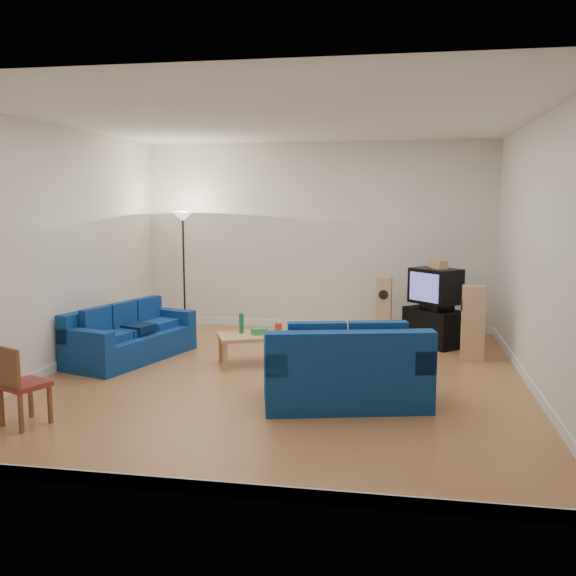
% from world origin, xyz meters
% --- Properties ---
extents(room, '(6.01, 6.51, 3.21)m').
position_xyz_m(room, '(0.00, 0.00, 1.54)').
color(room, brown).
rests_on(room, ground).
extents(sofa_three_seat, '(1.38, 2.10, 0.75)m').
position_xyz_m(sofa_three_seat, '(-2.32, 0.62, 0.28)').
color(sofa_three_seat, navy).
rests_on(sofa_three_seat, ground).
extents(sofa_loveseat, '(1.95, 1.37, 0.89)m').
position_xyz_m(sofa_loveseat, '(0.87, -0.87, 0.34)').
color(sofa_loveseat, navy).
rests_on(sofa_loveseat, ground).
extents(coffee_table, '(1.28, 0.98, 0.42)m').
position_xyz_m(coffee_table, '(-0.42, 0.66, 0.36)').
color(coffee_table, tan).
rests_on(coffee_table, ground).
extents(bottle, '(0.08, 0.08, 0.28)m').
position_xyz_m(bottle, '(-0.70, 0.67, 0.56)').
color(bottle, '#197233').
rests_on(bottle, coffee_table).
extents(tissue_box, '(0.22, 0.22, 0.08)m').
position_xyz_m(tissue_box, '(-0.44, 0.65, 0.46)').
color(tissue_box, green).
rests_on(tissue_box, coffee_table).
extents(red_canister, '(0.12, 0.12, 0.14)m').
position_xyz_m(red_canister, '(-0.20, 0.78, 0.49)').
color(red_canister, red).
rests_on(red_canister, coffee_table).
extents(remote, '(0.18, 0.11, 0.02)m').
position_xyz_m(remote, '(-0.06, 0.50, 0.43)').
color(remote, black).
rests_on(remote, coffee_table).
extents(tv_stand, '(0.99, 1.03, 0.56)m').
position_xyz_m(tv_stand, '(1.97, 2.27, 0.28)').
color(tv_stand, black).
rests_on(tv_stand, ground).
extents(av_receiver, '(0.52, 0.54, 0.10)m').
position_xyz_m(av_receiver, '(1.99, 2.21, 0.61)').
color(av_receiver, black).
rests_on(av_receiver, tv_stand).
extents(television, '(0.85, 0.84, 0.54)m').
position_xyz_m(television, '(1.96, 2.25, 0.93)').
color(television, black).
rests_on(television, av_receiver).
extents(centre_speaker, '(0.29, 0.40, 0.13)m').
position_xyz_m(centre_speaker, '(1.99, 2.28, 1.26)').
color(centre_speaker, tan).
rests_on(centre_speaker, television).
extents(speaker_left, '(0.25, 0.32, 1.01)m').
position_xyz_m(speaker_left, '(1.18, 2.54, 0.51)').
color(speaker_left, tan).
rests_on(speaker_left, ground).
extents(speaker_right, '(0.33, 0.25, 1.05)m').
position_xyz_m(speaker_right, '(2.45, 1.43, 0.53)').
color(speaker_right, tan).
rests_on(speaker_right, ground).
extents(floor_lamp, '(0.35, 0.35, 2.03)m').
position_xyz_m(floor_lamp, '(-2.19, 2.61, 1.68)').
color(floor_lamp, black).
rests_on(floor_lamp, ground).
extents(dining_chair, '(0.52, 0.52, 0.83)m').
position_xyz_m(dining_chair, '(-2.25, -2.13, 0.46)').
color(dining_chair, brown).
rests_on(dining_chair, ground).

